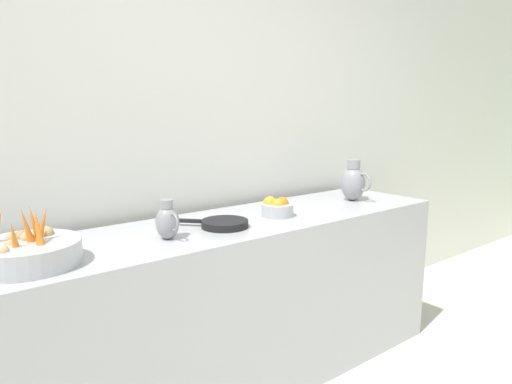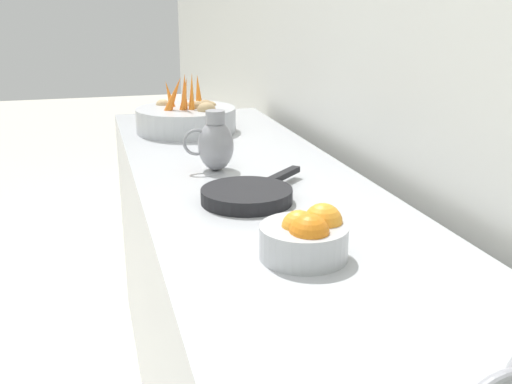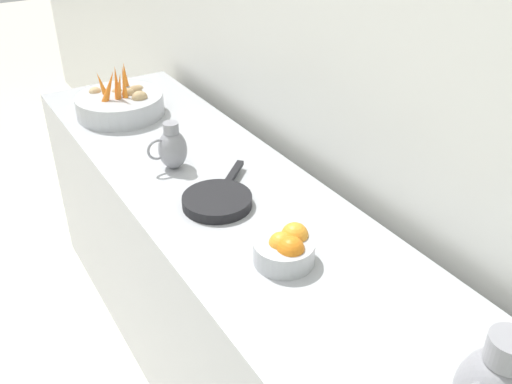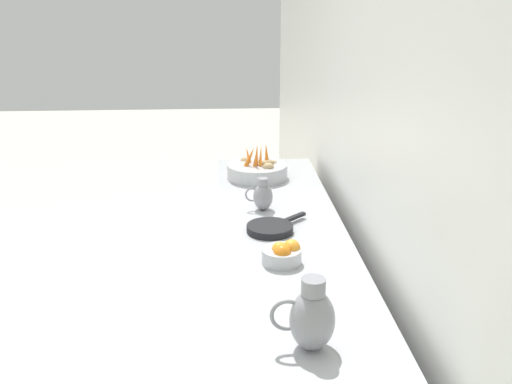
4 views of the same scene
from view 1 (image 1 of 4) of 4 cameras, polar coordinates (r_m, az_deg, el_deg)
tile_wall_left at (r=2.86m, az=-0.67°, el=11.29°), size 0.10×8.96×3.00m
prep_counter at (r=2.44m, az=-3.94°, el=-14.10°), size 0.63×2.66×0.89m
vegetable_colander at (r=1.88m, az=-26.46°, el=-6.63°), size 0.37×0.37×0.22m
orange_bowl at (r=2.45m, az=2.66°, el=-1.91°), size 0.17×0.17×0.10m
metal_pitcher_tall at (r=2.91m, az=11.98°, el=1.19°), size 0.21×0.15×0.25m
metal_pitcher_short at (r=2.04m, az=-10.91°, el=-3.60°), size 0.15×0.10×0.18m
skillet_on_counter at (r=2.22m, az=-4.03°, el=-3.93°), size 0.31×0.30×0.03m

